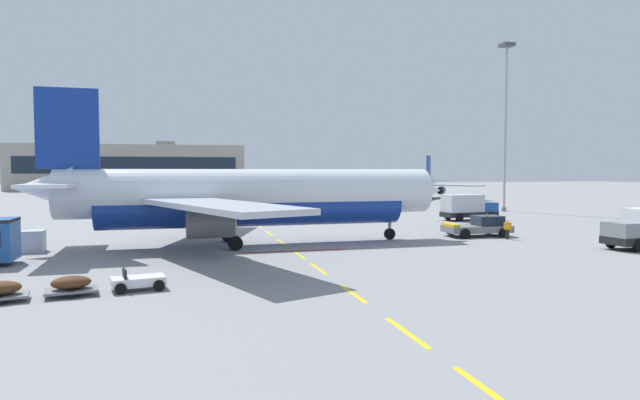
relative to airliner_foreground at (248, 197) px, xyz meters
The scene contains 11 objects.
ground 28.69m from the airliner_foreground, 28.80° to the left, with size 400.00×400.00×0.00m, color gray.
apron_paint_markings 12.16m from the airliner_foreground, 75.38° to the left, with size 8.00×96.53×0.01m.
airliner_foreground is the anchor object (origin of this frame).
pushback_tug 21.64m from the airliner_foreground, ahead, with size 6.09×3.35×2.08m.
airliner_mid_left 75.42m from the airliner_foreground, 54.92° to the left, with size 22.70×24.47×9.49m.
catering_truck 32.73m from the airliner_foreground, 28.41° to the left, with size 7.22×3.27×3.14m.
baggage_train 19.43m from the airliner_foreground, 123.11° to the right, with size 8.72×3.11×1.14m.
ground_crew_worker 22.95m from the airliner_foreground, ahead, with size 0.53×0.54×1.71m.
uld_cargo_container 16.41m from the airliner_foreground, behind, with size 1.68×1.64×1.60m.
apron_light_mast_far 50.72m from the airliner_foreground, 33.30° to the left, with size 1.80×1.80×24.74m.
terminal_satellite 143.96m from the airliner_foreground, 98.33° to the left, with size 70.06×25.52×15.71m.
Camera 1 is at (9.90, -17.86, 6.07)m, focal length 30.42 mm.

